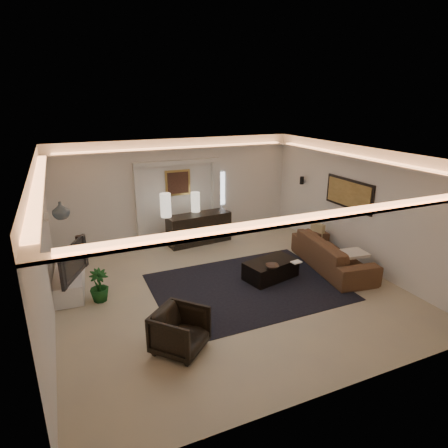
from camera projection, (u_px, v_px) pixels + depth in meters
name	position (u px, v px, depth m)	size (l,w,h in m)	color
floor	(227.00, 286.00, 8.39)	(7.00, 7.00, 0.00)	#C1B28C
ceiling	(227.00, 155.00, 7.47)	(7.00, 7.00, 0.00)	white
wall_back	(178.00, 189.00, 10.97)	(7.00, 7.00, 0.00)	white
wall_front	(336.00, 303.00, 4.88)	(7.00, 7.00, 0.00)	white
wall_left	(44.00, 250.00, 6.60)	(7.00, 7.00, 0.00)	white
wall_right	(357.00, 206.00, 9.25)	(7.00, 7.00, 0.00)	white
cove_soffit	(227.00, 169.00, 7.56)	(7.00, 7.00, 0.04)	silver
daylight_slit	(221.00, 189.00, 11.50)	(0.25, 0.03, 1.00)	white
area_rug	(247.00, 287.00, 8.36)	(4.00, 3.00, 0.01)	black
pilaster_left	(140.00, 206.00, 10.56)	(0.22, 0.20, 2.20)	silver
pilaster_right	(216.00, 198.00, 11.43)	(0.22, 0.20, 2.20)	silver
alcove_header	(178.00, 162.00, 10.63)	(2.52, 0.20, 0.12)	silver
painting_frame	(178.00, 183.00, 10.88)	(0.74, 0.04, 0.74)	tan
painting_canvas	(178.00, 183.00, 10.86)	(0.62, 0.02, 0.62)	#4C2D1E
art_panel_frame	(349.00, 194.00, 9.42)	(0.04, 1.64, 0.74)	black
art_panel_gold	(348.00, 194.00, 9.41)	(0.02, 1.50, 0.62)	tan
wall_sconce	(302.00, 180.00, 11.05)	(0.12, 0.12, 0.22)	black
wall_niche	(46.00, 217.00, 7.78)	(0.10, 0.55, 0.04)	silver
console	(199.00, 229.00, 10.82)	(1.81, 0.57, 0.91)	black
lamp_left	(166.00, 208.00, 10.37)	(0.29, 0.29, 0.66)	white
lamp_right	(195.00, 204.00, 10.85)	(0.25, 0.25, 0.57)	#FDF2CF
media_ledge	(70.00, 274.00, 8.45)	(0.58, 2.30, 0.43)	white
tv	(68.00, 260.00, 7.73)	(0.17, 1.26, 0.73)	black
figurine	(79.00, 245.00, 9.04)	(0.15, 0.15, 0.42)	black
ginger_jar	(61.00, 210.00, 7.52)	(0.34, 0.34, 0.35)	#515A6B
plant	(99.00, 286.00, 7.70)	(0.38, 0.38, 0.68)	#144517
sofa	(332.00, 254.00, 9.21)	(0.99, 2.52, 0.74)	#321911
throw_blanket	(353.00, 253.00, 8.76)	(0.60, 0.49, 0.07)	#F8EBC6
throw_pillow	(318.00, 230.00, 10.27)	(0.12, 0.40, 0.40)	tan
coffee_table	(271.00, 270.00, 8.71)	(1.21, 0.66, 0.45)	black
bowl	(272.00, 267.00, 8.29)	(0.29, 0.29, 0.07)	#402E24
magazine	(296.00, 263.00, 8.56)	(0.22, 0.16, 0.03)	white
armchair	(180.00, 331.00, 6.16)	(0.78, 0.80, 0.73)	#2E2821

